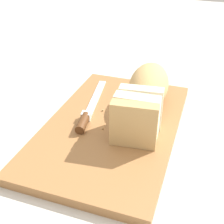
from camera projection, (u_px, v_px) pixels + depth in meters
ground_plane at (112, 130)px, 0.69m from camera, size 3.00×3.00×0.00m
cutting_board at (112, 127)px, 0.69m from camera, size 0.47×0.30×0.02m
bread_loaf at (145, 94)px, 0.70m from camera, size 0.30×0.12×0.09m
bread_knife at (87, 115)px, 0.70m from camera, size 0.26×0.07×0.02m
crumb_near_knife at (112, 140)px, 0.62m from camera, size 0.01×0.01×0.01m
crumb_near_loaf at (103, 129)px, 0.66m from camera, size 0.00×0.00×0.00m
crumb_stray_left at (111, 141)px, 0.62m from camera, size 0.00×0.00×0.00m
crumb_stray_right at (103, 110)px, 0.72m from camera, size 0.00×0.00×0.00m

